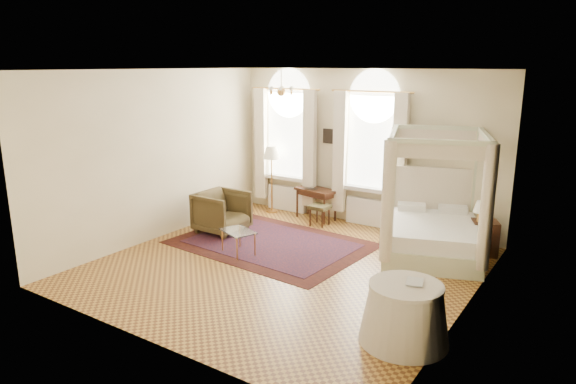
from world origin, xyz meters
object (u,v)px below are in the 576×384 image
at_px(nightstand, 484,238).
at_px(canopy_bed, 432,229).
at_px(armchair, 222,212).
at_px(side_table, 405,313).
at_px(floor_lamp, 272,156).
at_px(coffee_table, 238,233).
at_px(stool, 320,208).
at_px(writing_desk, 316,193).

bearing_deg(nightstand, canopy_bed, -143.57).
xyz_separation_m(armchair, side_table, (4.73, -2.06, -0.05)).
height_order(nightstand, floor_lamp, floor_lamp).
height_order(nightstand, coffee_table, nightstand).
relative_size(nightstand, stool, 1.40).
height_order(nightstand, stool, nightstand).
bearing_deg(armchair, canopy_bed, -74.94).
height_order(nightstand, armchair, armchair).
relative_size(nightstand, floor_lamp, 0.41).
bearing_deg(canopy_bed, stool, 170.27).
distance_m(coffee_table, side_table, 3.87).
height_order(stool, coffee_table, stool).
bearing_deg(side_table, coffee_table, 161.04).
bearing_deg(writing_desk, stool, -50.29).
xyz_separation_m(canopy_bed, stool, (-2.59, 0.44, -0.13)).
distance_m(nightstand, coffee_table, 4.48).
bearing_deg(writing_desk, canopy_bed, -15.83).
distance_m(nightstand, side_table, 3.69).
relative_size(canopy_bed, floor_lamp, 1.60).
relative_size(writing_desk, stool, 2.21).
bearing_deg(side_table, armchair, 156.50).
bearing_deg(canopy_bed, writing_desk, 164.17).
distance_m(floor_lamp, side_table, 6.19).
height_order(writing_desk, stool, writing_desk).
bearing_deg(armchair, nightstand, -70.87).
xyz_separation_m(canopy_bed, coffee_table, (-2.98, -1.85, -0.11)).
xyz_separation_m(armchair, floor_lamp, (-0.02, 1.81, 0.90)).
bearing_deg(coffee_table, nightstand, 32.84).
bearing_deg(writing_desk, nightstand, -3.83).
relative_size(armchair, coffee_table, 1.22).
distance_m(stool, side_table, 4.83).
xyz_separation_m(coffee_table, side_table, (3.66, -1.26, -0.02)).
distance_m(writing_desk, coffee_table, 2.68).
distance_m(armchair, floor_lamp, 2.02).
distance_m(nightstand, floor_lamp, 4.96).
height_order(canopy_bed, stool, canopy_bed).
distance_m(canopy_bed, writing_desk, 3.02).
distance_m(stool, coffee_table, 2.33).
height_order(stool, side_table, side_table).
relative_size(nightstand, coffee_table, 0.83).
relative_size(canopy_bed, writing_desk, 2.49).
height_order(armchair, coffee_table, armchair).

